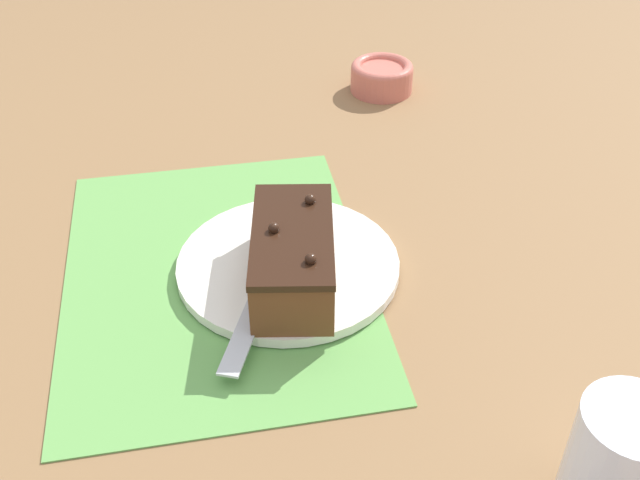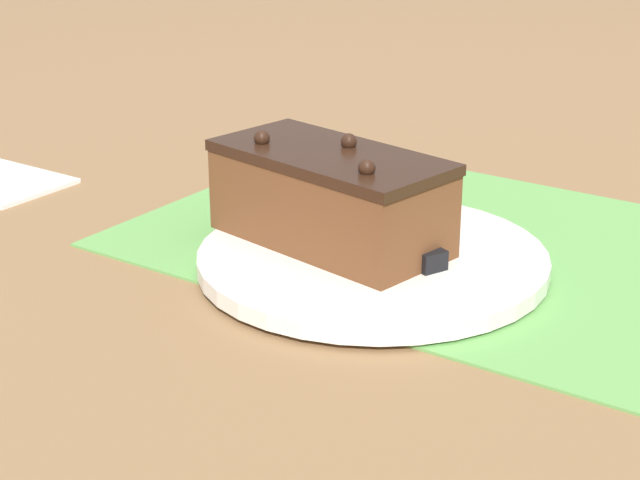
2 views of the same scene
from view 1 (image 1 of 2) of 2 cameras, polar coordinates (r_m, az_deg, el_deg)
ground_plane at (r=0.86m, az=-7.89°, el=-2.55°), size 3.00×3.00×0.00m
placemat_woven at (r=0.86m, az=-7.90°, el=-2.45°), size 0.46×0.34×0.00m
cake_plate at (r=0.85m, az=-2.44°, el=-1.89°), size 0.25×0.25×0.01m
chocolate_cake at (r=0.80m, az=-2.08°, el=-1.25°), size 0.19×0.11×0.08m
serving_knife at (r=0.83m, az=-3.80°, el=-2.12°), size 0.23×0.11×0.01m
drinking_glass at (r=0.65m, az=21.75°, el=-15.69°), size 0.08×0.08×0.12m
small_bowl at (r=1.24m, az=4.73°, el=12.35°), size 0.10×0.10×0.05m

